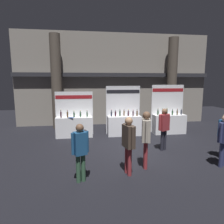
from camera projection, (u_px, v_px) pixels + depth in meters
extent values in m
plane|color=black|center=(133.00, 149.00, 8.07)|extent=(24.52, 24.52, 0.00)
cube|color=gray|center=(115.00, 80.00, 12.48)|extent=(12.26, 0.25, 5.74)
cube|color=#2D2D33|center=(115.00, 75.00, 12.14)|extent=(12.26, 0.20, 0.24)
cylinder|color=#51473D|center=(56.00, 82.00, 11.29)|extent=(0.61, 0.61, 5.41)
cylinder|color=#51473D|center=(172.00, 82.00, 12.25)|extent=(0.61, 0.61, 5.41)
cube|color=white|center=(74.00, 127.00, 9.75)|extent=(1.79, 0.60, 1.01)
cube|color=white|center=(74.00, 114.00, 9.99)|extent=(1.88, 0.04, 2.25)
cube|color=maroon|center=(74.00, 97.00, 9.83)|extent=(1.83, 0.01, 0.18)
cylinder|color=black|center=(61.00, 115.00, 9.51)|extent=(0.07, 0.07, 0.28)
cylinder|color=black|center=(61.00, 111.00, 9.48)|extent=(0.03, 0.03, 0.09)
cylinder|color=gold|center=(61.00, 110.00, 9.48)|extent=(0.03, 0.03, 0.02)
cylinder|color=#472D14|center=(68.00, 115.00, 9.53)|extent=(0.07, 0.07, 0.26)
cylinder|color=#472D14|center=(67.00, 111.00, 9.50)|extent=(0.03, 0.03, 0.08)
cylinder|color=red|center=(67.00, 110.00, 9.49)|extent=(0.03, 0.03, 0.02)
cylinder|color=#19381E|center=(74.00, 115.00, 9.65)|extent=(0.07, 0.07, 0.22)
cylinder|color=#19381E|center=(74.00, 112.00, 9.63)|extent=(0.03, 0.03, 0.08)
cylinder|color=gold|center=(74.00, 111.00, 9.62)|extent=(0.03, 0.03, 0.02)
cylinder|color=#19381E|center=(80.00, 115.00, 9.68)|extent=(0.07, 0.07, 0.23)
cylinder|color=#19381E|center=(80.00, 112.00, 9.66)|extent=(0.03, 0.03, 0.07)
cylinder|color=gold|center=(80.00, 111.00, 9.65)|extent=(0.03, 0.03, 0.02)
cylinder|color=#19381E|center=(87.00, 115.00, 9.70)|extent=(0.06, 0.06, 0.22)
cylinder|color=#19381E|center=(87.00, 111.00, 9.68)|extent=(0.03, 0.03, 0.09)
cylinder|color=red|center=(87.00, 110.00, 9.67)|extent=(0.03, 0.03, 0.02)
cube|color=#334772|center=(71.00, 118.00, 9.47)|extent=(0.31, 0.33, 0.02)
cube|color=white|center=(124.00, 126.00, 10.03)|extent=(1.71, 0.60, 1.00)
cube|color=white|center=(123.00, 110.00, 10.25)|extent=(1.79, 0.04, 2.53)
cube|color=black|center=(123.00, 92.00, 10.07)|extent=(1.74, 0.01, 0.18)
cylinder|color=black|center=(111.00, 114.00, 9.91)|extent=(0.07, 0.07, 0.24)
cylinder|color=black|center=(111.00, 111.00, 9.88)|extent=(0.03, 0.03, 0.08)
cylinder|color=red|center=(111.00, 110.00, 9.88)|extent=(0.03, 0.03, 0.02)
cylinder|color=black|center=(115.00, 114.00, 9.89)|extent=(0.07, 0.07, 0.24)
cylinder|color=black|center=(115.00, 111.00, 9.87)|extent=(0.03, 0.03, 0.07)
cylinder|color=black|center=(115.00, 110.00, 9.86)|extent=(0.03, 0.03, 0.02)
cylinder|color=#19381E|center=(120.00, 114.00, 9.93)|extent=(0.07, 0.07, 0.26)
cylinder|color=#19381E|center=(120.00, 110.00, 9.90)|extent=(0.03, 0.03, 0.07)
cylinder|color=black|center=(120.00, 109.00, 9.89)|extent=(0.03, 0.03, 0.02)
cylinder|color=#472D14|center=(124.00, 113.00, 9.94)|extent=(0.06, 0.06, 0.27)
cylinder|color=#472D14|center=(124.00, 110.00, 9.92)|extent=(0.03, 0.03, 0.07)
cylinder|color=black|center=(124.00, 109.00, 9.91)|extent=(0.03, 0.03, 0.02)
cylinder|color=black|center=(128.00, 114.00, 10.01)|extent=(0.07, 0.07, 0.24)
cylinder|color=black|center=(128.00, 110.00, 9.98)|extent=(0.03, 0.03, 0.08)
cylinder|color=gold|center=(128.00, 110.00, 9.98)|extent=(0.03, 0.03, 0.02)
cylinder|color=black|center=(133.00, 114.00, 9.90)|extent=(0.06, 0.06, 0.26)
cylinder|color=black|center=(133.00, 111.00, 9.87)|extent=(0.03, 0.03, 0.06)
cylinder|color=red|center=(133.00, 110.00, 9.87)|extent=(0.03, 0.03, 0.02)
cylinder|color=#472D14|center=(137.00, 113.00, 9.98)|extent=(0.07, 0.07, 0.26)
cylinder|color=#472D14|center=(137.00, 110.00, 9.95)|extent=(0.03, 0.03, 0.09)
cylinder|color=black|center=(137.00, 109.00, 9.94)|extent=(0.03, 0.03, 0.02)
cube|color=white|center=(169.00, 124.00, 10.41)|extent=(1.69, 0.60, 1.01)
cube|color=white|center=(167.00, 109.00, 10.62)|extent=(1.78, 0.04, 2.58)
cube|color=maroon|center=(168.00, 90.00, 10.43)|extent=(1.73, 0.01, 0.18)
cylinder|color=#19381E|center=(158.00, 113.00, 10.23)|extent=(0.07, 0.07, 0.25)
cylinder|color=#19381E|center=(158.00, 109.00, 10.20)|extent=(0.03, 0.03, 0.08)
cylinder|color=red|center=(158.00, 109.00, 10.20)|extent=(0.03, 0.03, 0.02)
cylinder|color=#19381E|center=(163.00, 112.00, 10.28)|extent=(0.07, 0.07, 0.26)
cylinder|color=#19381E|center=(163.00, 109.00, 10.26)|extent=(0.03, 0.03, 0.06)
cylinder|color=gold|center=(163.00, 109.00, 10.25)|extent=(0.03, 0.03, 0.02)
cylinder|color=#19381E|center=(167.00, 112.00, 10.36)|extent=(0.08, 0.08, 0.27)
cylinder|color=#19381E|center=(167.00, 109.00, 10.33)|extent=(0.03, 0.03, 0.07)
cylinder|color=gold|center=(167.00, 108.00, 10.32)|extent=(0.03, 0.03, 0.02)
cylinder|color=#19381E|center=(172.00, 113.00, 10.26)|extent=(0.07, 0.07, 0.22)
cylinder|color=#19381E|center=(173.00, 110.00, 10.24)|extent=(0.03, 0.03, 0.07)
cylinder|color=black|center=(173.00, 109.00, 10.23)|extent=(0.03, 0.03, 0.02)
cylinder|color=#472D14|center=(177.00, 113.00, 10.27)|extent=(0.07, 0.07, 0.22)
cylinder|color=#472D14|center=(177.00, 110.00, 10.25)|extent=(0.03, 0.03, 0.09)
cylinder|color=red|center=(177.00, 109.00, 10.24)|extent=(0.03, 0.03, 0.02)
cylinder|color=black|center=(181.00, 112.00, 10.35)|extent=(0.06, 0.06, 0.23)
cylinder|color=black|center=(181.00, 110.00, 10.33)|extent=(0.03, 0.03, 0.06)
cylinder|color=black|center=(181.00, 109.00, 10.32)|extent=(0.03, 0.03, 0.02)
cylinder|color=#38383D|center=(83.00, 138.00, 8.48)|extent=(0.34, 0.34, 0.64)
torus|color=black|center=(83.00, 131.00, 8.42)|extent=(0.34, 0.34, 0.02)
cylinder|color=maroon|center=(127.00, 160.00, 5.89)|extent=(0.12, 0.12, 0.84)
cylinder|color=maroon|center=(130.00, 162.00, 5.71)|extent=(0.12, 0.12, 0.84)
cube|color=#47382D|center=(129.00, 136.00, 5.68)|extent=(0.33, 0.50, 0.67)
sphere|color=tan|center=(129.00, 121.00, 5.61)|extent=(0.23, 0.23, 0.23)
cylinder|color=#47382D|center=(125.00, 133.00, 5.94)|extent=(0.08, 0.08, 0.63)
cylinder|color=#47382D|center=(133.00, 138.00, 5.43)|extent=(0.08, 0.08, 0.63)
cylinder|color=#23232D|center=(221.00, 148.00, 7.04)|extent=(0.12, 0.12, 0.79)
cylinder|color=navy|center=(219.00, 128.00, 6.92)|extent=(0.08, 0.08, 0.59)
cylinder|color=#33563D|center=(83.00, 167.00, 5.41)|extent=(0.12, 0.12, 0.79)
cylinder|color=#33563D|center=(78.00, 169.00, 5.34)|extent=(0.12, 0.12, 0.79)
cube|color=navy|center=(80.00, 143.00, 5.26)|extent=(0.39, 0.35, 0.63)
sphere|color=brown|center=(80.00, 128.00, 5.19)|extent=(0.22, 0.22, 0.22)
cylinder|color=navy|center=(87.00, 142.00, 5.36)|extent=(0.08, 0.08, 0.60)
cylinder|color=navy|center=(73.00, 144.00, 5.16)|extent=(0.08, 0.08, 0.60)
cylinder|color=maroon|center=(146.00, 156.00, 6.14)|extent=(0.12, 0.12, 0.89)
cylinder|color=maroon|center=(145.00, 154.00, 6.32)|extent=(0.12, 0.12, 0.89)
cube|color=#ADA393|center=(146.00, 130.00, 6.11)|extent=(0.34, 0.46, 0.70)
sphere|color=brown|center=(147.00, 115.00, 6.03)|extent=(0.24, 0.24, 0.24)
cylinder|color=#ADA393|center=(147.00, 132.00, 5.86)|extent=(0.08, 0.08, 0.67)
cylinder|color=#ADA393|center=(146.00, 128.00, 6.35)|extent=(0.08, 0.08, 0.67)
cylinder|color=navy|center=(221.00, 155.00, 6.28)|extent=(0.12, 0.12, 0.83)
cylinder|color=navy|center=(224.00, 154.00, 6.40)|extent=(0.12, 0.12, 0.83)
cylinder|color=navy|center=(221.00, 133.00, 6.07)|extent=(0.08, 0.08, 0.62)
cylinder|color=#23232D|center=(165.00, 140.00, 7.90)|extent=(0.12, 0.12, 0.82)
cylinder|color=#23232D|center=(162.00, 141.00, 7.81)|extent=(0.12, 0.12, 0.82)
cube|color=maroon|center=(164.00, 122.00, 7.74)|extent=(0.45, 0.38, 0.65)
sphere|color=brown|center=(165.00, 111.00, 7.67)|extent=(0.23, 0.23, 0.23)
cylinder|color=maroon|center=(168.00, 121.00, 7.87)|extent=(0.08, 0.08, 0.62)
cylinder|color=maroon|center=(160.00, 123.00, 7.61)|extent=(0.08, 0.08, 0.62)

